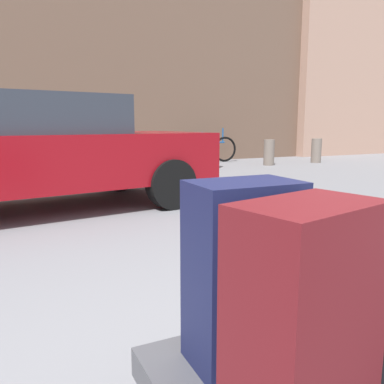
% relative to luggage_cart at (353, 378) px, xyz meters
% --- Properties ---
extents(luggage_cart, '(1.26, 0.73, 0.34)m').
position_rel_luggage_cart_xyz_m(luggage_cart, '(0.00, 0.00, 0.00)').
color(luggage_cart, '#4C4C51').
rests_on(luggage_cart, ground_plane).
extents(suitcase_black_stacked_top, '(0.65, 0.56, 0.24)m').
position_rel_luggage_cart_xyz_m(suitcase_black_stacked_top, '(0.08, -0.01, 0.19)').
color(suitcase_black_stacked_top, black).
rests_on(suitcase_black_stacked_top, luggage_cart).
extents(suitcase_navy_center, '(0.33, 0.22, 0.57)m').
position_rel_luggage_cart_xyz_m(suitcase_navy_center, '(-0.33, 0.15, 0.36)').
color(suitcase_navy_center, '#191E47').
rests_on(suitcase_navy_center, luggage_cart).
extents(suitcase_maroon_rear_left, '(0.40, 0.29, 0.56)m').
position_rel_luggage_cart_xyz_m(suitcase_maroon_rear_left, '(-0.35, -0.14, 0.35)').
color(suitcase_maroon_rear_left, maroon).
rests_on(suitcase_maroon_rear_left, luggage_cart).
extents(parked_car, '(4.51, 2.38, 1.42)m').
position_rel_luggage_cart_xyz_m(parked_car, '(-0.63, 4.43, 0.49)').
color(parked_car, maroon).
rests_on(parked_car, ground_plane).
extents(bicycle_leaning, '(1.76, 0.12, 0.96)m').
position_rel_luggage_cart_xyz_m(bicycle_leaning, '(4.33, 9.10, 0.10)').
color(bicycle_leaning, black).
rests_on(bicycle_leaning, ground_plane).
extents(bollard_kerb_near, '(0.28, 0.28, 0.68)m').
position_rel_luggage_cart_xyz_m(bollard_kerb_near, '(2.51, 7.71, 0.07)').
color(bollard_kerb_near, '#72665B').
rests_on(bollard_kerb_near, ground_plane).
extents(bollard_kerb_mid, '(0.28, 0.28, 0.68)m').
position_rel_luggage_cart_xyz_m(bollard_kerb_mid, '(3.73, 7.71, 0.07)').
color(bollard_kerb_mid, '#72665B').
rests_on(bollard_kerb_mid, ground_plane).
extents(bollard_kerb_far, '(0.28, 0.28, 0.68)m').
position_rel_luggage_cart_xyz_m(bollard_kerb_far, '(5.39, 7.71, 0.07)').
color(bollard_kerb_far, '#72665B').
rests_on(bollard_kerb_far, ground_plane).
extents(bollard_corner, '(0.28, 0.28, 0.68)m').
position_rel_luggage_cart_xyz_m(bollard_corner, '(7.02, 7.71, 0.07)').
color(bollard_corner, '#72665B').
rests_on(bollard_corner, ground_plane).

